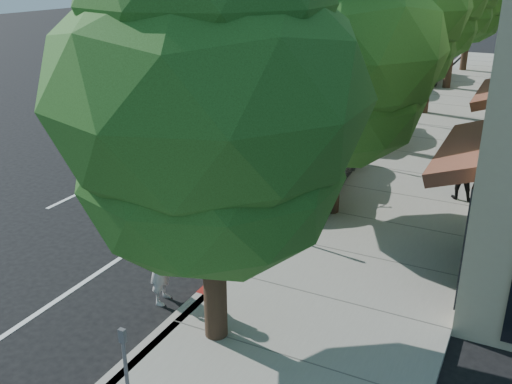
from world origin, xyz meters
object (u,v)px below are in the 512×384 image
Objects in this scene: street_tree_0 at (209,101)px; dark_suv_far at (424,66)px; street_tree_2 at (401,11)px; silver_suv at (304,165)px; dark_sedan at (361,120)px; pedestrian at (463,171)px; cyclist at (161,264)px; bicycle at (210,209)px; street_tree_1 at (339,52)px; white_pickup at (379,77)px.

street_tree_0 is 26.10m from dark_suv_far.
street_tree_2 reaches higher than silver_suv.
silver_suv is 5.70m from dark_sedan.
street_tree_0 is 9.54m from pedestrian.
street_tree_2 is 4.67× the size of cyclist.
street_tree_0 is 1.39× the size of dark_suv_far.
bicycle is (-0.96, 3.46, -0.37)m from cyclist.
street_tree_2 is at bearing -84.65° from dark_suv_far.
street_tree_1 reaches higher than bicycle.
bicycle is 21.74m from dark_suv_far.
pedestrian is (5.45, 4.33, 0.49)m from bicycle.
street_tree_2 reaches higher than pedestrian.
street_tree_1 reaches higher than pedestrian.
dark_sedan is 0.74× the size of white_pickup.
street_tree_2 reaches higher than white_pickup.
street_tree_1 is 1.16× the size of white_pickup.
street_tree_1 is (0.00, 6.00, -0.06)m from street_tree_0.
street_tree_2 reaches higher than bicycle.
silver_suv is (0.20, 6.85, -0.07)m from cyclist.
cyclist is 0.32× the size of dark_suv_far.
bicycle is 3.60m from silver_suv.
bicycle is 1.09× the size of pedestrian.
silver_suv is at bearing -90.62° from dark_suv_far.
bicycle is 0.32× the size of silver_suv.
pedestrian is (4.29, -4.75, 0.19)m from dark_sedan.
bicycle is (-2.56, 4.11, -3.87)m from street_tree_0.
bicycle is 0.38× the size of dark_sedan.
cyclist is at bearing 60.95° from pedestrian.
street_tree_0 is at bearing -90.00° from street_tree_1.
street_tree_0 is 1.32× the size of silver_suv.
white_pickup is (-1.52, 13.71, 0.14)m from silver_suv.
street_tree_0 is at bearing -87.69° from dark_suv_far.
cyclist is 25.18m from dark_suv_far.
pedestrian reaches higher than silver_suv.
white_pickup is at bearing 97.70° from dark_sedan.
street_tree_1 is 20.17m from dark_suv_far.
pedestrian is (2.89, 8.44, -3.38)m from street_tree_0.
street_tree_0 reaches higher than dark_suv_far.
street_tree_2 is at bearing -49.98° from pedestrian.
white_pickup reaches higher than bicycle.
bicycle is (-2.56, -1.89, -3.81)m from street_tree_1.
street_tree_1 is 4.34× the size of cyclist.
street_tree_2 is (0.00, 12.00, 0.49)m from street_tree_0.
pedestrian is (4.48, -17.38, 0.06)m from dark_suv_far.
street_tree_0 is at bearing -87.00° from silver_suv.
street_tree_2 is 1.69× the size of dark_sedan.
white_pickup is at bearing 107.56° from street_tree_2.
cyclist is 0.36× the size of dark_sedan.
bicycle is 0.33× the size of dark_suv_far.
street_tree_1 reaches higher than dark_sedan.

